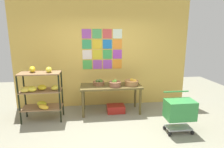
{
  "coord_description": "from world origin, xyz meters",
  "views": [
    {
      "loc": [
        -0.37,
        -3.16,
        2.01
      ],
      "look_at": [
        0.17,
        1.23,
        1.04
      ],
      "focal_mm": 29.59,
      "sensor_mm": 36.0,
      "label": 1
    }
  ],
  "objects_px": {
    "fruit_basket_centre": "(99,82)",
    "fruit_basket_right": "(132,82)",
    "display_table": "(111,89)",
    "shopping_cart": "(180,111)",
    "fruit_basket_back_left": "(115,83)",
    "produce_crate_under_table": "(116,109)",
    "banana_shelf_unit": "(40,90)"
  },
  "relations": [
    {
      "from": "banana_shelf_unit",
      "to": "shopping_cart",
      "type": "height_order",
      "value": "banana_shelf_unit"
    },
    {
      "from": "display_table",
      "to": "fruit_basket_centre",
      "type": "relative_size",
      "value": 5.26
    },
    {
      "from": "banana_shelf_unit",
      "to": "fruit_basket_back_left",
      "type": "bearing_deg",
      "value": 5.16
    },
    {
      "from": "fruit_basket_right",
      "to": "produce_crate_under_table",
      "type": "distance_m",
      "value": 0.81
    },
    {
      "from": "shopping_cart",
      "to": "fruit_basket_back_left",
      "type": "bearing_deg",
      "value": 126.52
    },
    {
      "from": "fruit_basket_back_left",
      "to": "shopping_cart",
      "type": "relative_size",
      "value": 0.37
    },
    {
      "from": "display_table",
      "to": "fruit_basket_right",
      "type": "height_order",
      "value": "fruit_basket_right"
    },
    {
      "from": "produce_crate_under_table",
      "to": "shopping_cart",
      "type": "height_order",
      "value": "shopping_cart"
    },
    {
      "from": "display_table",
      "to": "shopping_cart",
      "type": "height_order",
      "value": "shopping_cart"
    },
    {
      "from": "fruit_basket_centre",
      "to": "produce_crate_under_table",
      "type": "bearing_deg",
      "value": -13.43
    },
    {
      "from": "display_table",
      "to": "shopping_cart",
      "type": "xyz_separation_m",
      "value": [
        1.28,
        -1.18,
        -0.16
      ]
    },
    {
      "from": "fruit_basket_centre",
      "to": "shopping_cart",
      "type": "distance_m",
      "value": 2.04
    },
    {
      "from": "fruit_basket_right",
      "to": "display_table",
      "type": "bearing_deg",
      "value": 174.65
    },
    {
      "from": "display_table",
      "to": "fruit_basket_back_left",
      "type": "bearing_deg",
      "value": -50.55
    },
    {
      "from": "banana_shelf_unit",
      "to": "produce_crate_under_table",
      "type": "bearing_deg",
      "value": 7.26
    },
    {
      "from": "shopping_cart",
      "to": "produce_crate_under_table",
      "type": "bearing_deg",
      "value": 123.9
    },
    {
      "from": "banana_shelf_unit",
      "to": "shopping_cart",
      "type": "xyz_separation_m",
      "value": [
        2.95,
        -0.91,
        -0.28
      ]
    },
    {
      "from": "fruit_basket_back_left",
      "to": "produce_crate_under_table",
      "type": "xyz_separation_m",
      "value": [
        0.03,
        0.07,
        -0.71
      ]
    },
    {
      "from": "fruit_basket_centre",
      "to": "fruit_basket_right",
      "type": "xyz_separation_m",
      "value": [
        0.83,
        -0.11,
        0.01
      ]
    },
    {
      "from": "fruit_basket_back_left",
      "to": "fruit_basket_centre",
      "type": "height_order",
      "value": "fruit_basket_back_left"
    },
    {
      "from": "banana_shelf_unit",
      "to": "fruit_basket_back_left",
      "type": "xyz_separation_m",
      "value": [
        1.76,
        0.16,
        0.05
      ]
    },
    {
      "from": "fruit_basket_centre",
      "to": "shopping_cart",
      "type": "height_order",
      "value": "fruit_basket_centre"
    },
    {
      "from": "fruit_basket_centre",
      "to": "display_table",
      "type": "bearing_deg",
      "value": -11.98
    },
    {
      "from": "banana_shelf_unit",
      "to": "produce_crate_under_table",
      "type": "xyz_separation_m",
      "value": [
        1.79,
        0.23,
        -0.66
      ]
    },
    {
      "from": "banana_shelf_unit",
      "to": "fruit_basket_centre",
      "type": "relative_size",
      "value": 4.4
    },
    {
      "from": "fruit_basket_centre",
      "to": "fruit_basket_back_left",
      "type": "bearing_deg",
      "value": -23.54
    },
    {
      "from": "fruit_basket_back_left",
      "to": "produce_crate_under_table",
      "type": "height_order",
      "value": "fruit_basket_back_left"
    },
    {
      "from": "produce_crate_under_table",
      "to": "fruit_basket_centre",
      "type": "bearing_deg",
      "value": 166.57
    },
    {
      "from": "display_table",
      "to": "fruit_basket_centre",
      "type": "bearing_deg",
      "value": 168.02
    },
    {
      "from": "fruit_basket_back_left",
      "to": "fruit_basket_centre",
      "type": "distance_m",
      "value": 0.43
    },
    {
      "from": "display_table",
      "to": "fruit_basket_back_left",
      "type": "height_order",
      "value": "fruit_basket_back_left"
    },
    {
      "from": "fruit_basket_right",
      "to": "shopping_cart",
      "type": "bearing_deg",
      "value": -56.35
    }
  ]
}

